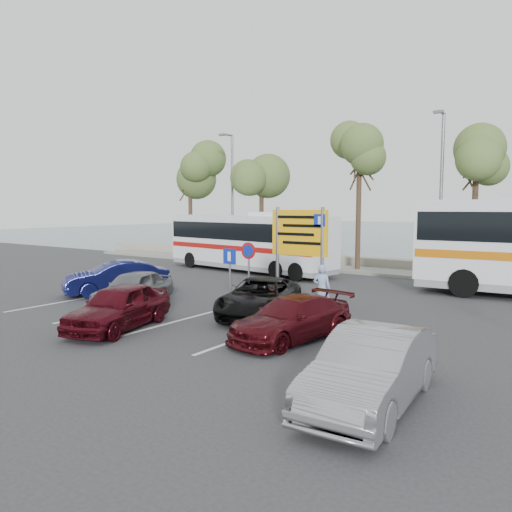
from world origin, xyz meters
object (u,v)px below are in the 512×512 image
Objects in this scene: street_lamp_left at (231,191)px; car_silver_a at (133,288)px; direction_sign at (299,241)px; car_silver_b at (372,368)px; coach_bus_left at (248,244)px; car_red at (119,307)px; suv_black at (260,297)px; car_blue at (116,278)px; pedestrian_near at (322,289)px; car_maroon at (292,318)px; street_lamp_right at (441,186)px.

car_silver_a is (5.69, -13.21, -3.96)m from street_lamp_left.
direction_sign is 8.78m from car_silver_b.
car_red is at bearing -70.33° from coach_bus_left.
direction_sign is 2.53m from suv_black.
street_lamp_left is 23.96m from car_silver_b.
direction_sign is 0.86× the size of car_blue.
direction_sign reaches higher than pedestrian_near.
car_silver_a is at bearing -66.69° from street_lamp_left.
coach_bus_left is 19.06m from car_silver_b.
car_blue is 7.21m from suv_black.
coach_bus_left is 2.79× the size of car_red.
car_silver_a is (2.19, -10.19, -0.91)m from coach_bus_left.
car_blue is at bearing 160.59° from suv_black.
car_silver_a is 2.24× the size of pedestrian_near.
direction_sign reaches higher than car_silver_b.
suv_black is at bearing -52.13° from coach_bus_left.
direction_sign is at bearing -44.22° from coach_bus_left.
suv_black is (7.21, 0.00, -0.06)m from car_blue.
car_silver_b is (5.91, -5.00, 0.06)m from suv_black.
pedestrian_near is at bearing 120.25° from car_silver_b.
direction_sign reaches higher than coach_bus_left.
car_red is 6.63m from pedestrian_near.
coach_bus_left is (-7.50, 7.30, -0.88)m from direction_sign.
direction_sign reaches higher than car_maroon.
coach_bus_left is 11.35m from pedestrian_near.
suv_black is at bearing -0.45° from car_silver_a.
pedestrian_near is at bearing -95.44° from street_lamp_right.
car_silver_a is 0.90× the size of car_blue.
street_lamp_left is 1.92× the size of car_blue.
suv_black is (4.81, 1.19, -0.01)m from car_silver_a.
direction_sign is 1.89m from pedestrian_near.
suv_black is at bearing -101.75° from street_lamp_right.
pedestrian_near reaches higher than car_blue.
pedestrian_near is at bearing -41.37° from coach_bus_left.
street_lamp_right reaches higher than car_silver_b.
street_lamp_right is 0.73× the size of coach_bus_left.
street_lamp_right is 1.78× the size of suv_black.
car_silver_a is at bearing 116.48° from car_red.
suv_black is at bearing -106.55° from direction_sign.
street_lamp_left is 0.73× the size of coach_bus_left.
street_lamp_left is 16.45m from suv_black.
car_maroon is at bearing 16.82° from car_blue.
direction_sign is (11.00, -10.32, -2.17)m from street_lamp_left.
car_silver_b is at bearing -31.75° from car_maroon.
car_red is (4.80, -3.84, -0.02)m from car_blue.
pedestrian_near is at bearing 38.15° from car_blue.
car_silver_a is (-5.31, -2.89, -1.79)m from direction_sign.
street_lamp_left reaches higher than car_blue.
direction_sign is at bearing 14.18° from car_silver_a.
coach_bus_left reaches higher than car_silver_a.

